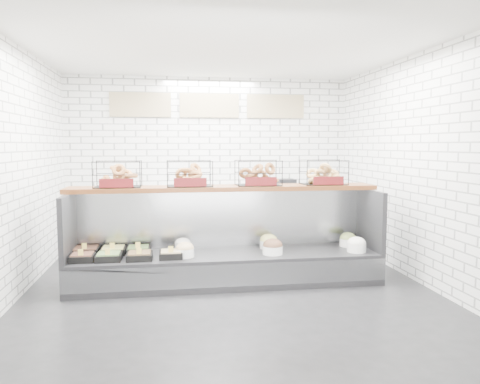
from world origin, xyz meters
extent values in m
plane|color=black|center=(0.00, 0.00, 0.00)|extent=(5.50, 5.50, 0.00)
cube|color=white|center=(0.00, 2.75, 1.50)|extent=(5.00, 0.02, 3.00)
cube|color=white|center=(-2.50, 0.00, 1.50)|extent=(0.02, 5.50, 3.00)
cube|color=white|center=(2.50, 0.00, 1.50)|extent=(0.02, 5.50, 3.00)
cube|color=white|center=(0.00, 0.00, 3.00)|extent=(5.00, 5.50, 0.02)
cube|color=#C3B187|center=(-1.20, 2.72, 2.50)|extent=(1.05, 0.03, 0.42)
cube|color=#C3B187|center=(0.00, 2.72, 2.50)|extent=(1.05, 0.03, 0.42)
cube|color=#C3B187|center=(1.20, 2.72, 2.50)|extent=(1.05, 0.03, 0.42)
cube|color=black|center=(0.00, 0.30, 0.20)|extent=(4.00, 0.90, 0.40)
cube|color=#93969B|center=(0.00, -0.14, 0.22)|extent=(4.00, 0.03, 0.28)
cube|color=#93969B|center=(0.00, 0.71, 0.80)|extent=(4.00, 0.08, 0.80)
cube|color=black|center=(-1.97, 0.30, 0.80)|extent=(0.06, 0.90, 0.80)
cube|color=black|center=(1.97, 0.30, 0.80)|extent=(0.06, 0.90, 0.80)
cube|color=black|center=(-1.78, 0.12, 0.44)|extent=(0.29, 0.29, 0.08)
cube|color=brown|center=(-1.78, 0.12, 0.48)|extent=(0.24, 0.24, 0.04)
cube|color=#FFDA58|center=(-1.78, 0.02, 0.53)|extent=(0.06, 0.01, 0.08)
cube|color=black|center=(-1.80, 0.49, 0.44)|extent=(0.33, 0.33, 0.08)
cube|color=brown|center=(-1.80, 0.49, 0.48)|extent=(0.28, 0.28, 0.04)
cube|color=#FFDA58|center=(-1.80, 0.37, 0.53)|extent=(0.06, 0.01, 0.08)
cube|color=black|center=(-1.47, 0.11, 0.44)|extent=(0.31, 0.31, 0.08)
cube|color=#5B7C3F|center=(-1.47, 0.11, 0.48)|extent=(0.26, 0.26, 0.04)
cube|color=#FFDA58|center=(-1.47, 0.01, 0.53)|extent=(0.06, 0.01, 0.08)
cube|color=black|center=(-1.45, 0.45, 0.44)|extent=(0.31, 0.31, 0.08)
cube|color=#DAD86F|center=(-1.45, 0.45, 0.48)|extent=(0.26, 0.26, 0.04)
cube|color=#FFDA58|center=(-1.45, 0.34, 0.53)|extent=(0.06, 0.01, 0.08)
cube|color=black|center=(-1.10, 0.10, 0.44)|extent=(0.31, 0.31, 0.08)
cube|color=brown|center=(-1.10, 0.10, 0.48)|extent=(0.26, 0.26, 0.04)
cube|color=#FFDA58|center=(-1.10, -0.01, 0.53)|extent=(0.06, 0.01, 0.08)
cube|color=black|center=(-1.13, 0.43, 0.44)|extent=(0.30, 0.30, 0.08)
cube|color=#5D7E40|center=(-1.13, 0.43, 0.48)|extent=(0.25, 0.25, 0.04)
cube|color=#FFDA58|center=(-1.13, 0.33, 0.53)|extent=(0.06, 0.01, 0.08)
cube|color=black|center=(-0.72, 0.12, 0.44)|extent=(0.28, 0.28, 0.08)
cube|color=tan|center=(-0.72, 0.12, 0.48)|extent=(0.24, 0.24, 0.04)
cube|color=#FFDA58|center=(-0.72, 0.02, 0.53)|extent=(0.06, 0.01, 0.08)
cylinder|color=white|center=(-0.54, 0.15, 0.46)|extent=(0.23, 0.23, 0.11)
ellipsoid|color=tan|center=(-0.54, 0.15, 0.52)|extent=(0.22, 0.22, 0.16)
cylinder|color=white|center=(-0.56, 0.44, 0.46)|extent=(0.21, 0.21, 0.11)
ellipsoid|color=silver|center=(-0.56, 0.44, 0.52)|extent=(0.21, 0.21, 0.15)
cylinder|color=white|center=(0.58, 0.13, 0.46)|extent=(0.26, 0.26, 0.11)
ellipsoid|color=brown|center=(0.58, 0.13, 0.52)|extent=(0.25, 0.25, 0.18)
cylinder|color=white|center=(0.60, 0.48, 0.46)|extent=(0.24, 0.24, 0.11)
ellipsoid|color=#DAD56F|center=(0.60, 0.48, 0.52)|extent=(0.24, 0.24, 0.17)
cylinder|color=white|center=(1.70, 0.09, 0.46)|extent=(0.25, 0.25, 0.11)
ellipsoid|color=silver|center=(1.70, 0.09, 0.52)|extent=(0.24, 0.24, 0.17)
cylinder|color=white|center=(1.72, 0.43, 0.46)|extent=(0.23, 0.23, 0.11)
ellipsoid|color=#85964C|center=(1.72, 0.43, 0.52)|extent=(0.22, 0.22, 0.16)
cube|color=#4B2410|center=(0.00, 0.52, 1.23)|extent=(4.10, 0.50, 0.06)
cube|color=black|center=(-1.38, 0.52, 1.43)|extent=(0.60, 0.38, 0.34)
cube|color=#520F11|center=(-1.38, 0.32, 1.33)|extent=(0.42, 0.02, 0.11)
cube|color=black|center=(-0.46, 0.52, 1.43)|extent=(0.60, 0.38, 0.34)
cube|color=#520F11|center=(-0.46, 0.32, 1.33)|extent=(0.42, 0.02, 0.11)
cube|color=black|center=(0.46, 0.52, 1.43)|extent=(0.60, 0.38, 0.34)
cube|color=#520F11|center=(0.46, 0.32, 1.33)|extent=(0.42, 0.02, 0.11)
cube|color=black|center=(1.38, 0.52, 1.43)|extent=(0.60, 0.38, 0.34)
cube|color=#520F11|center=(1.38, 0.32, 1.33)|extent=(0.42, 0.02, 0.11)
cube|color=#93969B|center=(0.00, 2.43, 0.45)|extent=(4.00, 0.60, 0.90)
cube|color=black|center=(-1.69, 2.41, 1.02)|extent=(0.40, 0.30, 0.24)
cube|color=silver|center=(-0.80, 2.46, 0.99)|extent=(0.35, 0.28, 0.18)
cylinder|color=#D25534|center=(0.55, 2.45, 1.01)|extent=(0.09, 0.09, 0.22)
cube|color=black|center=(1.34, 2.40, 1.05)|extent=(0.30, 0.30, 0.30)
camera|label=1|loc=(-0.73, -5.66, 1.80)|focal=35.00mm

